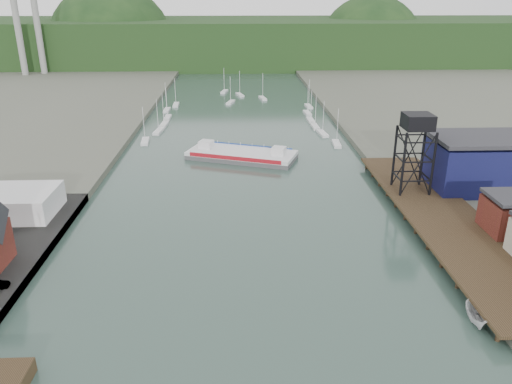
{
  "coord_description": "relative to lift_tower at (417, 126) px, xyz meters",
  "views": [
    {
      "loc": [
        -0.87,
        -37.44,
        39.77
      ],
      "look_at": [
        2.73,
        53.26,
        4.0
      ],
      "focal_mm": 35.0,
      "sensor_mm": 36.0,
      "label": 1
    }
  ],
  "objects": [
    {
      "name": "blue_shed",
      "position": [
        15.0,
        2.0,
        -8.59
      ],
      "size": [
        20.5,
        14.5,
        11.3
      ],
      "color": "#0B1034",
      "rests_on": "east_land"
    },
    {
      "name": "lift_tower",
      "position": [
        0.0,
        0.0,
        0.0
      ],
      "size": [
        6.5,
        6.5,
        16.0
      ],
      "color": "black",
      "rests_on": "east_pier"
    },
    {
      "name": "distant_hills",
      "position": [
        -38.98,
        243.35,
        -5.27
      ],
      "size": [
        500.0,
        120.0,
        80.0
      ],
      "color": "black",
      "rests_on": "ground"
    },
    {
      "name": "smokestacks",
      "position": [
        -141.0,
        174.5,
        14.35
      ],
      "size": [
        11.2,
        8.2,
        60.0
      ],
      "color": "gray",
      "rests_on": "ground"
    },
    {
      "name": "chain_ferry",
      "position": [
        -34.66,
        29.43,
        -14.5
      ],
      "size": [
        29.84,
        19.93,
        3.99
      ],
      "rotation": [
        0.0,
        0.0,
        -0.35
      ],
      "color": "#4B4B4E",
      "rests_on": "ground"
    },
    {
      "name": "motorboat",
      "position": [
        -5.11,
        -42.35,
        -14.54
      ],
      "size": [
        3.12,
        6.05,
        2.22
      ],
      "primitive_type": "imported",
      "rotation": [
        0.0,
        0.0,
        -0.17
      ],
      "color": "silver",
      "rests_on": "ground"
    },
    {
      "name": "east_pier",
      "position": [
        2.0,
        -13.0,
        -13.75
      ],
      "size": [
        14.0,
        70.0,
        2.45
      ],
      "color": "black",
      "rests_on": "ground"
    },
    {
      "name": "marina_sailboats",
      "position": [
        -34.92,
        80.46,
        -15.3
      ],
      "size": [
        57.71,
        92.65,
        0.9
      ],
      "color": "silver",
      "rests_on": "ground"
    },
    {
      "name": "white_shed",
      "position": [
        -79.0,
        -8.0,
        -11.8
      ],
      "size": [
        18.0,
        12.0,
        4.5
      ],
      "primitive_type": "cube",
      "color": "silver",
      "rests_on": "west_quay"
    }
  ]
}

